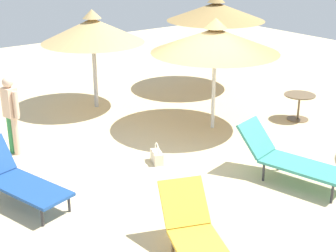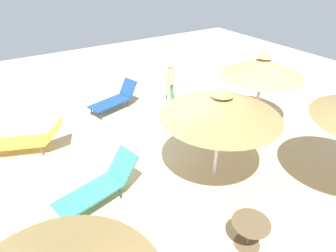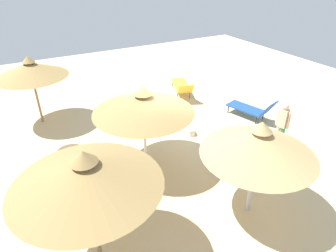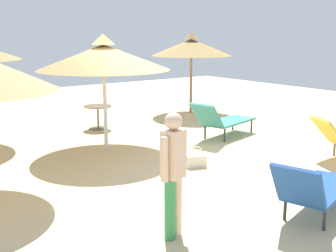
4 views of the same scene
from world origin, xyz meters
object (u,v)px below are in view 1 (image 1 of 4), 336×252
(parasol_umbrella_back, at_px, (215,40))
(handbag, at_px, (157,156))
(lounge_chair_front, at_px, (18,179))
(lounge_chair_center, at_px, (203,248))
(person_standing_near_left, at_px, (11,112))
(side_table_round, at_px, (299,102))
(lounge_chair_near_right, at_px, (289,158))
(parasol_umbrella_edge, at_px, (93,30))
(parasol_umbrella_far_left, at_px, (216,11))

(parasol_umbrella_back, distance_m, handbag, 2.92)
(lounge_chair_front, relative_size, lounge_chair_center, 0.83)
(person_standing_near_left, relative_size, side_table_round, 2.18)
(lounge_chair_near_right, bearing_deg, handbag, -144.93)
(person_standing_near_left, xyz_separation_m, side_table_round, (2.11, 6.08, -0.46))
(person_standing_near_left, bearing_deg, lounge_chair_near_right, 40.02)
(handbag, bearing_deg, side_table_round, 89.25)
(parasol_umbrella_back, xyz_separation_m, lounge_chair_front, (0.64, -4.77, -1.58))
(parasol_umbrella_edge, bearing_deg, handbag, -11.45)
(lounge_chair_front, bearing_deg, person_standing_near_left, 161.15)
(parasol_umbrella_edge, xyz_separation_m, lounge_chair_center, (6.76, -2.26, -1.54))
(person_standing_near_left, bearing_deg, lounge_chair_center, 5.40)
(parasol_umbrella_edge, height_order, lounge_chair_near_right, parasol_umbrella_edge)
(parasol_umbrella_back, height_order, parasol_umbrella_far_left, parasol_umbrella_far_left)
(lounge_chair_front, bearing_deg, handbag, 87.28)
(parasol_umbrella_edge, distance_m, lounge_chair_near_right, 5.89)
(parasol_umbrella_far_left, distance_m, lounge_chair_center, 8.72)
(lounge_chair_front, bearing_deg, parasol_umbrella_edge, 136.07)
(lounge_chair_front, distance_m, lounge_chair_center, 3.42)
(parasol_umbrella_edge, xyz_separation_m, lounge_chair_near_right, (5.66, 0.66, -1.50))
(parasol_umbrella_far_left, bearing_deg, parasol_umbrella_edge, -97.90)
(parasol_umbrella_far_left, xyz_separation_m, lounge_chair_front, (3.04, -6.95, -1.74))
(parasol_umbrella_back, distance_m, lounge_chair_near_right, 3.25)
(parasol_umbrella_edge, bearing_deg, person_standing_near_left, -59.72)
(parasol_umbrella_far_left, height_order, handbag, parasol_umbrella_far_left)
(parasol_umbrella_back, relative_size, parasol_umbrella_far_left, 1.03)
(person_standing_near_left, bearing_deg, handbag, 44.23)
(parasol_umbrella_far_left, bearing_deg, parasol_umbrella_back, -42.25)
(handbag, bearing_deg, parasol_umbrella_edge, 168.55)
(lounge_chair_center, relative_size, handbag, 5.68)
(parasol_umbrella_far_left, height_order, lounge_chair_near_right, parasol_umbrella_far_left)
(lounge_chair_front, bearing_deg, parasol_umbrella_far_left, 113.63)
(lounge_chair_near_right, height_order, handbag, lounge_chair_near_right)
(side_table_round, bearing_deg, lounge_chair_center, -61.41)
(parasol_umbrella_edge, bearing_deg, lounge_chair_near_right, 6.69)
(lounge_chair_near_right, relative_size, person_standing_near_left, 1.31)
(parasol_umbrella_far_left, bearing_deg, lounge_chair_center, -42.79)
(parasol_umbrella_edge, relative_size, handbag, 6.13)
(parasol_umbrella_back, distance_m, parasol_umbrella_edge, 3.20)
(handbag, bearing_deg, person_standing_near_left, -135.77)
(handbag, bearing_deg, lounge_chair_center, -26.05)
(lounge_chair_center, distance_m, side_table_round, 6.37)
(lounge_chair_near_right, relative_size, lounge_chair_center, 0.89)
(parasol_umbrella_back, distance_m, lounge_chair_center, 5.53)
(parasol_umbrella_back, xyz_separation_m, parasol_umbrella_far_left, (-2.40, 2.18, 0.16))
(parasol_umbrella_back, relative_size, side_table_round, 3.84)
(lounge_chair_front, bearing_deg, side_table_round, 88.47)
(parasol_umbrella_edge, height_order, lounge_chair_center, parasol_umbrella_edge)
(parasol_umbrella_back, bearing_deg, person_standing_near_left, -107.39)
(lounge_chair_front, distance_m, handbag, 2.68)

